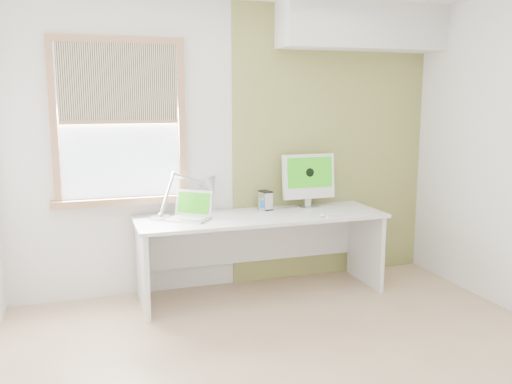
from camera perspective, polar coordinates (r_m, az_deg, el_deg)
name	(u,v)px	position (r m, az deg, el deg)	size (l,w,h in m)	color
room	(309,172)	(3.35, 5.63, 2.12)	(4.04, 3.54, 2.64)	tan
accent_wall	(331,145)	(5.34, 7.93, 4.96)	(2.00, 0.02, 2.60)	olive
soffit	(362,27)	(5.30, 11.10, 16.76)	(1.60, 0.40, 0.42)	white
window	(120,122)	(4.77, -14.17, 7.13)	(1.20, 0.14, 1.42)	#AE7C58
desk	(259,235)	(4.88, 0.32, -4.53)	(2.20, 0.70, 0.73)	white
desk_lamp	(201,191)	(4.82, -5.83, 0.14)	(0.72, 0.37, 0.40)	silver
laptop	(191,212)	(4.65, -6.92, -2.12)	(0.43, 0.42, 0.24)	silver
phone_dock	(262,207)	(4.92, 0.60, -1.64)	(0.08, 0.08, 0.13)	silver
external_drive	(265,200)	(4.99, 1.01, -0.88)	(0.11, 0.15, 0.18)	silver
imac	(309,178)	(5.10, 5.56, 1.52)	(0.51, 0.17, 0.50)	silver
keyboard	(345,213)	(4.87, 9.41, -2.20)	(0.48, 0.20, 0.02)	white
mouse	(323,215)	(4.75, 7.07, -2.42)	(0.05, 0.09, 0.03)	white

